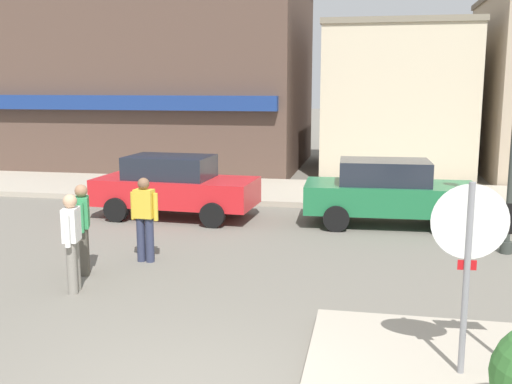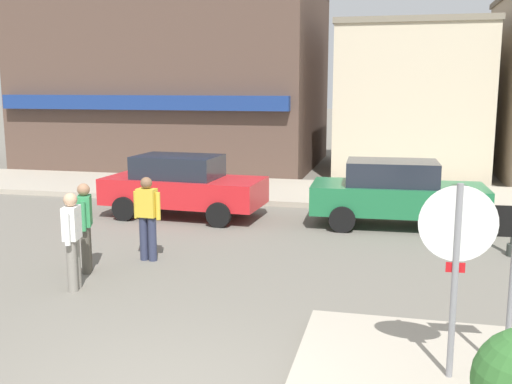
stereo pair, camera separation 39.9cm
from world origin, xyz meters
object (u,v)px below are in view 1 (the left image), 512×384
Objects in this scene: stop_sign at (468,254)px; parked_car_nearest at (175,186)px; pedestrian_crossing_far at (72,240)px; pedestrian_crossing_near at (83,226)px; pedestrian_kerb_side at (145,217)px; parked_car_second at (388,192)px.

stop_sign is 0.56× the size of parked_car_nearest.
pedestrian_crossing_far is at bearing 160.60° from stop_sign.
stop_sign reaches higher than pedestrian_crossing_near.
stop_sign is at bearing -52.44° from parked_car_nearest.
pedestrian_crossing_near is at bearing -129.97° from pedestrian_kerb_side.
pedestrian_crossing_near is at bearing -137.58° from parked_car_second.
stop_sign is at bearing -25.97° from pedestrian_crossing_near.
pedestrian_kerb_side reaches higher than parked_car_second.
pedestrian_crossing_near is 0.94m from pedestrian_crossing_far.
pedestrian_crossing_far is (-5.70, 2.01, -0.65)m from stop_sign.
pedestrian_kerb_side is (0.78, 0.93, 0.00)m from pedestrian_crossing_near.
parked_car_second is 2.52× the size of pedestrian_kerb_side.
stop_sign is 6.08m from pedestrian_crossing_far.
stop_sign is 0.57× the size of parked_car_second.
stop_sign is 6.49m from pedestrian_kerb_side.
pedestrian_kerb_side is at bearing 50.03° from pedestrian_crossing_near.
pedestrian_crossing_far reaches higher than parked_car_second.
pedestrian_crossing_far reaches higher than parked_car_nearest.
pedestrian_crossing_near is 1.21m from pedestrian_kerb_side.
pedestrian_kerb_side is at bearing -139.09° from parked_car_second.
pedestrian_crossing_near is (-5.97, 2.91, -0.65)m from stop_sign.
parked_car_nearest is at bearing 100.29° from pedestrian_kerb_side.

